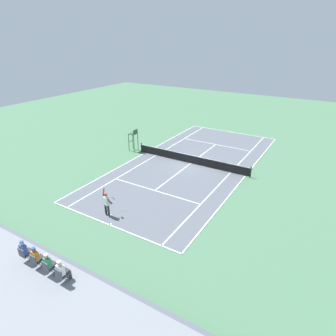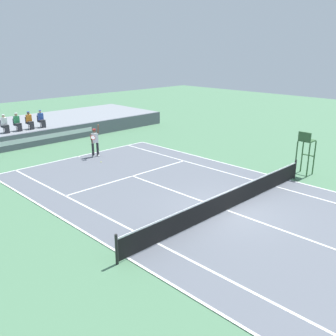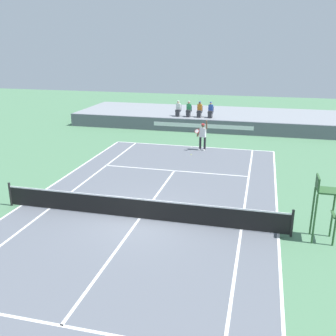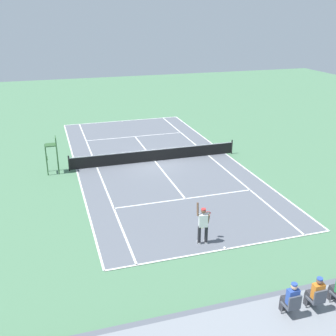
{
  "view_description": "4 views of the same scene",
  "coord_description": "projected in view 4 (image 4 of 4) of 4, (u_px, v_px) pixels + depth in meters",
  "views": [
    {
      "loc": [
        -11.61,
        23.59,
        11.52
      ],
      "look_at": [
        0.25,
        3.89,
        1.0
      ],
      "focal_mm": 31.03,
      "sensor_mm": 36.0,
      "label": 1
    },
    {
      "loc": [
        -12.31,
        -8.77,
        6.73
      ],
      "look_at": [
        0.25,
        3.89,
        1.0
      ],
      "focal_mm": 40.25,
      "sensor_mm": 36.0,
      "label": 2
    },
    {
      "loc": [
        4.57,
        -13.52,
        6.87
      ],
      "look_at": [
        0.25,
        3.89,
        1.0
      ],
      "focal_mm": 40.97,
      "sensor_mm": 36.0,
      "label": 3
    },
    {
      "loc": [
        7.14,
        26.13,
        10.05
      ],
      "look_at": [
        0.25,
        3.89,
        1.0
      ],
      "focal_mm": 43.52,
      "sensor_mm": 36.0,
      "label": 4
    }
  ],
  "objects": [
    {
      "name": "spectator_seated_3",
      "position": [
        291.0,
        299.0,
        12.62
      ],
      "size": [
        0.44,
        0.6,
        1.26
      ],
      "color": "#474C56",
      "rests_on": "bleacher_platform"
    },
    {
      "name": "tennis_player",
      "position": [
        203.0,
        225.0,
        18.39
      ],
      "size": [
        0.82,
        0.61,
        2.08
      ],
      "color": "#232328",
      "rests_on": "ground"
    },
    {
      "name": "court",
      "position": [
        155.0,
        162.0,
        28.87
      ],
      "size": [
        11.08,
        23.88,
        0.03
      ],
      "color": "slate",
      "rests_on": "ground"
    },
    {
      "name": "barrier_wall",
      "position": [
        282.0,
        305.0,
        14.08
      ],
      "size": [
        22.91,
        0.25,
        1.06
      ],
      "color": "#565B66",
      "rests_on": "ground"
    },
    {
      "name": "umpire_chair",
      "position": [
        52.0,
        150.0,
        26.4
      ],
      "size": [
        0.77,
        0.77,
        2.44
      ],
      "color": "#2D562D",
      "rests_on": "ground"
    },
    {
      "name": "ground_plane",
      "position": [
        155.0,
        162.0,
        28.87
      ],
      "size": [
        80.0,
        80.0,
        0.0
      ],
      "primitive_type": "plane",
      "color": "#4C7A56"
    },
    {
      "name": "spectator_seated_2",
      "position": [
        316.0,
        294.0,
        12.87
      ],
      "size": [
        0.44,
        0.6,
        1.26
      ],
      "color": "#474C56",
      "rests_on": "bleacher_platform"
    },
    {
      "name": "tennis_ball",
      "position": [
        202.0,
        228.0,
        20.05
      ],
      "size": [
        0.07,
        0.07,
        0.07
      ],
      "primitive_type": "sphere",
      "color": "#D1E533",
      "rests_on": "ground"
    },
    {
      "name": "net",
      "position": [
        155.0,
        155.0,
        28.68
      ],
      "size": [
        11.98,
        0.1,
        1.07
      ],
      "color": "black",
      "rests_on": "ground"
    }
  ]
}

